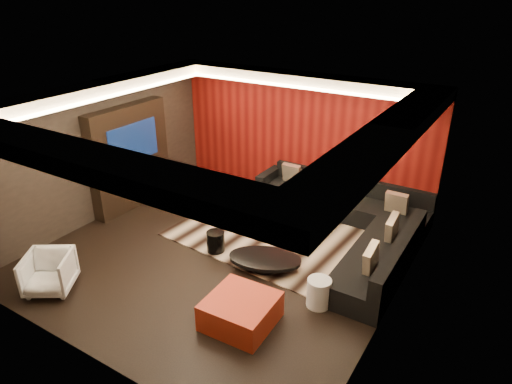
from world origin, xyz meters
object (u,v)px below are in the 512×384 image
Objects in this scene: coffee_table at (265,262)px; white_side_table at (319,293)px; drum_stool at (216,241)px; orange_ottoman at (241,311)px; armchair at (49,273)px; sectional_sofa at (353,222)px.

coffee_table is 1.26m from white_side_table.
drum_stool is 1.98m from orange_ottoman.
armchair reaches higher than orange_ottoman.
coffee_table is 0.34× the size of sectional_sofa.
drum_stool is 2.26m from white_side_table.
drum_stool is 0.54× the size of armchair.
orange_ottoman is at bearing -43.18° from drum_stool.
coffee_table is 2.11m from sectional_sofa.
drum_stool is (-1.04, 0.00, 0.09)m from coffee_table.
white_side_table is 0.65× the size of armchair.
sectional_sofa is at bearing 45.51° from drum_stool.
orange_ottoman reaches higher than coffee_table.
white_side_table is at bearing -6.48° from armchair.
drum_stool is at bearing 22.78° from armchair.
orange_ottoman is 0.25× the size of sectional_sofa.
orange_ottoman is 3.15m from armchair.
sectional_sofa reaches higher than armchair.
drum_stool is 2.77m from armchair.
white_side_table is 1.23m from orange_ottoman.
white_side_table is at bearing -18.89° from coffee_table.
armchair reaches higher than coffee_table.
armchair is at bearing -162.65° from orange_ottoman.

